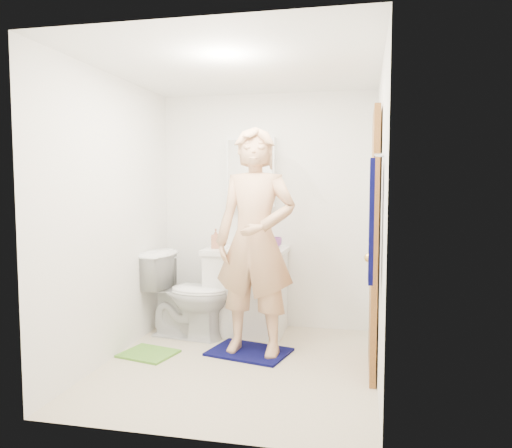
{
  "coord_description": "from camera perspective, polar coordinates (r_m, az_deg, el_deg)",
  "views": [
    {
      "loc": [
        0.98,
        -3.86,
        1.5
      ],
      "look_at": [
        0.09,
        0.25,
        1.15
      ],
      "focal_mm": 35.0,
      "sensor_mm": 36.0,
      "label": 1
    }
  ],
  "objects": [
    {
      "name": "toothbrush_cup",
      "position": [
        5.02,
        2.25,
        -2.08
      ],
      "size": [
        0.15,
        0.15,
        0.1
      ],
      "primitive_type": "imported",
      "rotation": [
        0.0,
        0.0,
        -0.17
      ],
      "color": "#824293",
      "rests_on": "countertop"
    },
    {
      "name": "man",
      "position": [
        4.27,
        -0.09,
        -2.01
      ],
      "size": [
        0.75,
        0.54,
        1.94
      ],
      "primitive_type": "imported",
      "rotation": [
        0.0,
        0.0,
        -0.11
      ],
      "color": "tan",
      "rests_on": "bath_mat"
    },
    {
      "name": "door",
      "position": [
        4.04,
        13.34,
        -2.08
      ],
      "size": [
        0.05,
        0.8,
        2.05
      ],
      "primitive_type": "cube",
      "color": "#985F2A",
      "rests_on": "ground"
    },
    {
      "name": "soap_dispenser",
      "position": [
        4.93,
        -4.62,
        -1.66
      ],
      "size": [
        0.11,
        0.11,
        0.19
      ],
      "primitive_type": "imported",
      "rotation": [
        0.0,
        0.0,
        0.26
      ],
      "color": "#B57254",
      "rests_on": "countertop"
    },
    {
      "name": "bath_mat",
      "position": [
        4.53,
        -0.79,
        -14.41
      ],
      "size": [
        0.76,
        0.62,
        0.02
      ],
      "primitive_type": "cube",
      "rotation": [
        0.0,
        0.0,
        -0.23
      ],
      "color": "#06073E",
      "rests_on": "floor"
    },
    {
      "name": "wall_right",
      "position": [
        3.88,
        14.1,
        0.22
      ],
      "size": [
        0.02,
        2.4,
        2.4
      ],
      "primitive_type": "cube",
      "color": "white",
      "rests_on": "ground"
    },
    {
      "name": "towel_hook",
      "position": [
        3.3,
        13.89,
        7.62
      ],
      "size": [
        0.06,
        0.02,
        0.02
      ],
      "primitive_type": "cylinder",
      "rotation": [
        0.0,
        1.57,
        0.0
      ],
      "color": "silver",
      "rests_on": "wall_right"
    },
    {
      "name": "toilet",
      "position": [
        4.93,
        -7.79,
        -7.97
      ],
      "size": [
        0.87,
        0.57,
        0.83
      ],
      "primitive_type": "imported",
      "rotation": [
        0.0,
        0.0,
        1.43
      ],
      "color": "white",
      "rests_on": "floor"
    },
    {
      "name": "countertop",
      "position": [
        4.95,
        -1.11,
        -3.04
      ],
      "size": [
        0.79,
        0.59,
        0.05
      ],
      "primitive_type": "cube",
      "color": "white",
      "rests_on": "vanity_cabinet"
    },
    {
      "name": "vanity_cabinet",
      "position": [
        5.03,
        -1.1,
        -7.85
      ],
      "size": [
        0.75,
        0.55,
        0.8
      ],
      "primitive_type": "cube",
      "color": "white",
      "rests_on": "floor"
    },
    {
      "name": "towel",
      "position": [
        3.3,
        13.05,
        0.34
      ],
      "size": [
        0.03,
        0.24,
        0.8
      ],
      "primitive_type": "cube",
      "color": "#06073E",
      "rests_on": "wall_right"
    },
    {
      "name": "wall_front",
      "position": [
        2.84,
        -8.01,
        -1.29
      ],
      "size": [
        2.2,
        0.02,
        2.4
      ],
      "primitive_type": "cube",
      "color": "white",
      "rests_on": "ground"
    },
    {
      "name": "wall_left",
      "position": [
        4.4,
        -16.19,
        0.69
      ],
      "size": [
        0.02,
        2.4,
        2.4
      ],
      "primitive_type": "cube",
      "color": "white",
      "rests_on": "ground"
    },
    {
      "name": "door_knob",
      "position": [
        3.73,
        12.8,
        -3.79
      ],
      "size": [
        0.07,
        0.07,
        0.07
      ],
      "primitive_type": "sphere",
      "color": "gold",
      "rests_on": "door"
    },
    {
      "name": "sink_basin",
      "position": [
        4.95,
        -1.11,
        -2.87
      ],
      "size": [
        0.4,
        0.4,
        0.03
      ],
      "primitive_type": "cylinder",
      "color": "white",
      "rests_on": "countertop"
    },
    {
      "name": "floor",
      "position": [
        4.26,
        -1.98,
        -15.97
      ],
      "size": [
        2.2,
        2.4,
        0.02
      ],
      "primitive_type": "cube",
      "color": "beige",
      "rests_on": "ground"
    },
    {
      "name": "mirror_panel",
      "position": [
        5.07,
        -0.7,
        5.92
      ],
      "size": [
        0.46,
        0.01,
        0.66
      ],
      "primitive_type": "cube",
      "color": "white",
      "rests_on": "wall_back"
    },
    {
      "name": "green_rug",
      "position": [
        4.58,
        -12.19,
        -14.28
      ],
      "size": [
        0.51,
        0.46,
        0.02
      ],
      "primitive_type": "cube",
      "rotation": [
        0.0,
        0.0,
        -0.23
      ],
      "color": "#5EA135",
      "rests_on": "floor"
    },
    {
      "name": "wall_back",
      "position": [
        5.17,
        1.25,
        1.46
      ],
      "size": [
        2.2,
        0.02,
        2.4
      ],
      "primitive_type": "cube",
      "color": "white",
      "rests_on": "ground"
    },
    {
      "name": "faucet",
      "position": [
        5.12,
        -0.65,
        -1.83
      ],
      "size": [
        0.03,
        0.03,
        0.12
      ],
      "primitive_type": "cylinder",
      "color": "silver",
      "rests_on": "countertop"
    },
    {
      "name": "medicine_cabinet",
      "position": [
        5.13,
        -0.54,
        5.9
      ],
      "size": [
        0.5,
        0.12,
        0.7
      ],
      "primitive_type": "cube",
      "color": "white",
      "rests_on": "wall_back"
    },
    {
      "name": "ceiling",
      "position": [
        4.09,
        -2.08,
        17.66
      ],
      "size": [
        2.2,
        2.4,
        0.02
      ],
      "primitive_type": "cube",
      "color": "white",
      "rests_on": "ground"
    }
  ]
}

